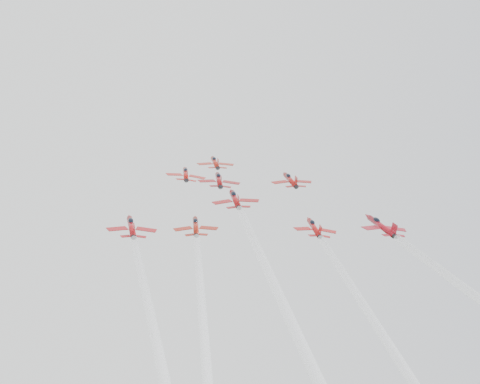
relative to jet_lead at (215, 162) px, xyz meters
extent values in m
cylinder|color=#A91D10|center=(0.00, -0.34, -0.29)|extent=(1.17, 9.74, 6.46)
cone|color=#A91D10|center=(0.00, 5.24, 3.04)|extent=(1.17, 2.61, 2.20)
cone|color=black|center=(0.00, -5.45, -3.34)|extent=(1.17, 1.70, 1.66)
ellipsoid|color=black|center=(0.00, 1.49, 1.42)|extent=(1.06, 2.50, 2.02)
cube|color=#A91D10|center=(-2.87, -1.04, -0.77)|extent=(4.37, 2.87, 1.07)
cube|color=#A91D10|center=(2.87, -1.04, -0.77)|extent=(4.37, 2.87, 1.07)
cube|color=#A91D10|center=(0.00, -5.01, -1.59)|extent=(0.13, 2.74, 2.81)
cube|color=#A91D10|center=(-1.49, -4.54, -2.80)|extent=(2.10, 1.42, 0.62)
cube|color=#A91D10|center=(1.49, -4.54, -2.80)|extent=(2.10, 1.42, 0.62)
cylinder|color=#B31611|center=(-9.39, -12.00, -7.25)|extent=(1.14, 9.52, 6.32)
cone|color=#B31611|center=(-9.39, -6.55, -4.00)|extent=(1.14, 2.55, 2.16)
cone|color=black|center=(-9.39, -17.01, -10.24)|extent=(1.14, 1.66, 1.62)
ellipsoid|color=black|center=(-9.39, -10.21, -5.58)|extent=(1.04, 2.45, 1.98)
cube|color=#B31611|center=(-12.20, -12.69, -7.72)|extent=(4.28, 2.80, 1.05)
cube|color=#B31611|center=(-6.58, -12.69, -7.72)|extent=(4.28, 2.80, 1.05)
cube|color=#B31611|center=(-9.39, -16.57, -8.52)|extent=(0.12, 2.68, 2.75)
cube|color=#B31611|center=(-10.85, -16.11, -9.70)|extent=(2.05, 1.39, 0.60)
cube|color=#B31611|center=(-7.93, -16.11, -9.70)|extent=(2.05, 1.39, 0.60)
cylinder|color=maroon|center=(-1.63, -15.14, -9.12)|extent=(1.20, 10.01, 6.64)
cone|color=maroon|center=(-1.63, -9.41, -5.70)|extent=(1.20, 2.68, 2.27)
cone|color=black|center=(-1.63, -20.39, -12.26)|extent=(1.20, 1.74, 1.71)
ellipsoid|color=black|center=(-1.63, -13.26, -7.36)|extent=(1.09, 2.57, 2.08)
cube|color=maroon|center=(-4.58, -15.86, -9.62)|extent=(4.49, 2.95, 1.10)
cube|color=maroon|center=(1.33, -15.86, -9.62)|extent=(4.49, 2.95, 1.10)
cube|color=maroon|center=(-1.63, -19.94, -10.46)|extent=(0.13, 2.81, 2.89)
cube|color=maroon|center=(-3.16, -19.46, -11.70)|extent=(2.16, 1.46, 0.64)
cube|color=maroon|center=(-0.09, -19.46, -11.70)|extent=(2.16, 1.46, 0.64)
cylinder|color=#9E120F|center=(17.59, -11.98, -7.23)|extent=(1.23, 10.20, 6.76)
cone|color=#9E120F|center=(17.59, -6.14, -3.75)|extent=(1.23, 2.73, 2.31)
cone|color=black|center=(17.59, -17.33, -10.43)|extent=(1.23, 1.78, 1.74)
ellipsoid|color=black|center=(17.59, -10.06, -5.44)|extent=(1.11, 2.62, 2.12)
cube|color=#9E120F|center=(14.58, -12.71, -7.74)|extent=(4.58, 3.00, 1.12)
cube|color=#9E120F|center=(20.60, -12.71, -7.74)|extent=(4.58, 3.00, 1.12)
cube|color=#9E120F|center=(17.59, -16.87, -8.60)|extent=(0.13, 2.86, 2.94)
cube|color=#9E120F|center=(16.03, -16.38, -9.86)|extent=(2.20, 1.49, 0.65)
cube|color=#9E120F|center=(19.15, -16.38, -9.86)|extent=(2.20, 1.49, 0.65)
cylinder|color=#9C0E10|center=(-0.28, -27.87, -16.72)|extent=(1.22, 10.15, 6.73)
cone|color=#9C0E10|center=(-0.28, -22.06, -13.25)|extent=(1.22, 2.72, 2.30)
cone|color=black|center=(-0.28, -33.20, -19.90)|extent=(1.22, 1.77, 1.73)
ellipsoid|color=black|center=(-0.28, -25.96, -14.93)|extent=(1.11, 2.61, 2.11)
cube|color=#9C0E10|center=(-3.27, -28.60, -17.22)|extent=(4.56, 2.99, 1.12)
cube|color=#9C0E10|center=(2.72, -28.60, -17.22)|extent=(4.56, 2.99, 1.12)
cube|color=#9C0E10|center=(-0.28, -32.74, -18.08)|extent=(0.13, 2.85, 2.93)
cube|color=#9C0E10|center=(-1.83, -32.25, -19.33)|extent=(2.19, 1.48, 0.64)
cube|color=#9C0E10|center=(1.27, -32.25, -19.33)|extent=(2.19, 1.48, 0.64)
cylinder|color=white|center=(-0.28, -76.44, -45.70)|extent=(1.55, 86.51, 52.48)
cylinder|color=#A20F14|center=(-23.14, -44.88, -26.87)|extent=(1.06, 8.81, 5.84)
cone|color=#A20F14|center=(-23.14, -39.83, -23.86)|extent=(1.06, 2.36, 2.00)
cone|color=black|center=(-23.14, -49.51, -29.63)|extent=(1.06, 1.54, 1.50)
ellipsoid|color=black|center=(-23.14, -43.22, -25.32)|extent=(0.96, 2.26, 1.83)
cube|color=#A20F14|center=(-25.74, -45.51, -27.31)|extent=(3.96, 2.59, 0.97)
cube|color=#A20F14|center=(-20.54, -45.51, -27.31)|extent=(3.96, 2.59, 0.97)
cube|color=#A20F14|center=(-23.14, -49.11, -28.05)|extent=(0.12, 2.48, 2.54)
cube|color=#A20F14|center=(-24.49, -48.68, -29.14)|extent=(1.90, 1.29, 0.56)
cube|color=#A20F14|center=(-21.79, -48.68, -29.14)|extent=(1.90, 1.29, 0.56)
cylinder|color=#9D1C0F|center=(-11.18, -43.47, -26.03)|extent=(0.98, 8.17, 5.42)
cone|color=#9D1C0F|center=(-11.18, -38.80, -23.24)|extent=(0.98, 2.19, 1.85)
cone|color=black|center=(-11.18, -47.76, -28.59)|extent=(0.98, 1.42, 1.39)
ellipsoid|color=black|center=(-11.18, -41.94, -24.60)|extent=(0.89, 2.10, 1.70)
cube|color=#9D1C0F|center=(-13.58, -44.06, -26.43)|extent=(3.67, 2.40, 0.90)
cube|color=#9D1C0F|center=(-8.77, -44.06, -26.43)|extent=(3.67, 2.40, 0.90)
cube|color=#9D1C0F|center=(-11.18, -47.39, -27.12)|extent=(0.11, 2.29, 2.36)
cube|color=#9D1C0F|center=(-12.42, -47.00, -28.13)|extent=(1.76, 1.19, 0.52)
cube|color=#9D1C0F|center=(-9.93, -47.00, -28.13)|extent=(1.76, 1.19, 0.52)
cylinder|color=white|center=(-11.18, -82.56, -49.36)|extent=(1.25, 69.62, 42.24)
cylinder|color=#A91010|center=(12.92, -41.87, -25.07)|extent=(1.02, 8.49, 5.63)
cone|color=#A91010|center=(12.92, -37.01, -22.17)|extent=(1.02, 2.28, 1.92)
cone|color=black|center=(12.92, -46.33, -27.74)|extent=(1.02, 1.48, 1.45)
ellipsoid|color=black|center=(12.92, -40.27, -23.58)|extent=(0.93, 2.18, 1.76)
cube|color=#A91010|center=(10.42, -42.48, -25.49)|extent=(3.81, 2.50, 0.94)
cube|color=#A91010|center=(15.43, -42.48, -25.49)|extent=(3.81, 2.50, 0.94)
cube|color=#A91010|center=(12.92, -45.94, -26.21)|extent=(0.11, 2.39, 2.45)
cube|color=#A91010|center=(11.62, -45.53, -27.26)|extent=(1.83, 1.24, 0.54)
cube|color=#A91010|center=(14.22, -45.53, -27.26)|extent=(1.83, 1.24, 0.54)
cylinder|color=white|center=(12.92, -82.50, -49.32)|extent=(1.30, 72.37, 43.91)
cylinder|color=maroon|center=(28.59, -39.57, -23.70)|extent=(1.18, 9.84, 6.53)
cone|color=maroon|center=(28.59, -33.93, -20.34)|extent=(1.18, 2.64, 2.23)
cone|color=black|center=(28.59, -44.74, -26.79)|extent=(1.18, 1.71, 1.68)
ellipsoid|color=black|center=(28.59, -37.72, -21.97)|extent=(1.08, 2.53, 2.04)
cube|color=maroon|center=(25.69, -40.28, -24.19)|extent=(4.42, 2.90, 1.08)
cube|color=maroon|center=(31.49, -40.28, -24.19)|extent=(4.42, 2.90, 1.08)
cube|color=maroon|center=(28.59, -44.29, -25.02)|extent=(0.13, 2.76, 2.84)
cube|color=maroon|center=(27.08, -43.82, -26.24)|extent=(2.12, 1.44, 0.63)
cube|color=maroon|center=(30.10, -43.82, -26.24)|extent=(2.12, 1.44, 0.63)
camera|label=1|loc=(-27.04, -154.03, -46.54)|focal=45.00mm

